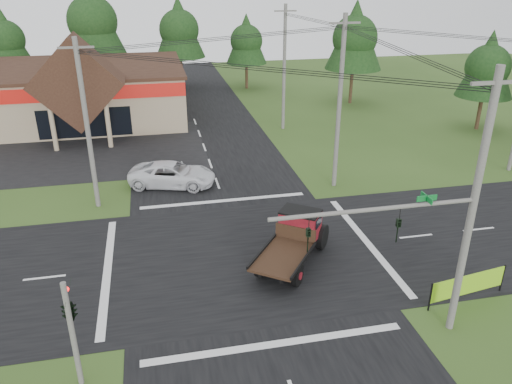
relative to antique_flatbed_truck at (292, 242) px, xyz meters
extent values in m
plane|color=#304C1B|center=(-2.30, 1.17, -1.25)|extent=(120.00, 120.00, 0.00)
cube|color=black|center=(-2.30, 1.17, -1.24)|extent=(12.00, 120.00, 0.02)
cube|color=black|center=(-2.30, 1.17, -1.24)|extent=(120.00, 12.00, 0.02)
cube|color=black|center=(-16.30, 20.17, -1.24)|extent=(28.00, 14.00, 0.02)
cube|color=#9F886B|center=(-18.30, 31.17, 1.25)|extent=(30.00, 15.00, 5.00)
cube|color=#321B14|center=(-18.30, 31.17, 3.80)|extent=(30.40, 15.40, 0.30)
cube|color=#A4120C|center=(-18.30, 23.62, 2.85)|extent=(30.00, 0.12, 1.20)
cube|color=#321B14|center=(-12.30, 22.67, 4.05)|extent=(7.78, 4.00, 7.78)
cylinder|color=#9F886B|center=(-14.50, 20.97, 0.75)|extent=(0.40, 0.40, 4.00)
cylinder|color=#9F886B|center=(-10.10, 20.97, 0.75)|extent=(0.40, 0.40, 4.00)
cube|color=black|center=(-12.30, 23.65, 0.25)|extent=(8.00, 0.08, 2.60)
cylinder|color=#595651|center=(5.20, -6.33, 2.25)|extent=(0.24, 0.24, 7.00)
cylinder|color=#595651|center=(1.20, -6.33, 4.75)|extent=(8.00, 0.16, 0.16)
imported|color=black|center=(2.20, -6.33, 3.75)|extent=(0.16, 0.20, 1.00)
imported|color=black|center=(-1.30, -6.33, 3.75)|extent=(0.16, 0.20, 1.00)
cube|color=#0C6626|center=(3.20, -6.33, 5.00)|extent=(0.80, 0.04, 0.22)
cylinder|color=#595651|center=(-9.80, -6.33, 0.95)|extent=(0.20, 0.20, 4.40)
imported|color=black|center=(-9.80, -6.13, 2.45)|extent=(0.53, 2.48, 1.00)
sphere|color=#FF0C0C|center=(-9.80, -5.98, 2.65)|extent=(0.18, 0.18, 0.18)
cylinder|color=#595651|center=(5.20, -6.33, 4.25)|extent=(0.30, 0.30, 11.00)
cube|color=#595651|center=(5.20, -6.33, 9.15)|extent=(2.00, 0.12, 0.12)
cylinder|color=#595651|center=(-10.30, 9.17, 4.00)|extent=(0.30, 0.30, 10.50)
cube|color=#595651|center=(-10.30, 9.17, 8.65)|extent=(2.00, 0.12, 0.12)
cylinder|color=#595651|center=(5.70, 9.17, 4.50)|extent=(0.30, 0.30, 11.50)
cube|color=#595651|center=(5.70, 9.17, 9.65)|extent=(2.00, 0.12, 0.12)
cylinder|color=#595651|center=(5.70, 23.17, 4.35)|extent=(0.30, 0.30, 11.20)
cube|color=#595651|center=(5.70, 23.17, 9.35)|extent=(2.00, 0.12, 0.12)
cylinder|color=#332316|center=(-22.30, 43.17, 0.50)|extent=(0.36, 0.36, 3.50)
cone|color=black|center=(-22.30, 43.17, 5.55)|extent=(5.60, 5.60, 6.60)
sphere|color=black|center=(-22.30, 43.17, 5.25)|extent=(4.40, 4.40, 4.40)
cylinder|color=#332316|center=(-12.30, 42.17, 1.02)|extent=(0.36, 0.36, 4.55)
cone|color=black|center=(-12.30, 42.17, 7.59)|extent=(7.28, 7.28, 8.58)
sphere|color=black|center=(-12.30, 42.17, 7.20)|extent=(5.72, 5.72, 5.72)
cylinder|color=#332316|center=(-2.30, 43.17, 0.67)|extent=(0.36, 0.36, 3.85)
cone|color=black|center=(-2.30, 43.17, 6.23)|extent=(6.16, 6.16, 7.26)
sphere|color=black|center=(-2.30, 43.17, 5.90)|extent=(4.84, 4.84, 4.84)
cylinder|color=#332316|center=(5.70, 41.17, 0.32)|extent=(0.36, 0.36, 3.15)
cone|color=black|center=(5.70, 41.17, 4.87)|extent=(5.04, 5.04, 5.94)
sphere|color=black|center=(5.70, 41.17, 4.60)|extent=(3.96, 3.96, 3.96)
cylinder|color=#332316|center=(15.70, 31.17, 0.67)|extent=(0.36, 0.36, 3.85)
cone|color=black|center=(15.70, 31.17, 6.23)|extent=(6.16, 6.16, 7.26)
sphere|color=black|center=(15.70, 31.17, 5.90)|extent=(4.84, 4.84, 4.84)
cylinder|color=#332316|center=(23.70, 19.17, 0.32)|extent=(0.36, 0.36, 3.15)
cone|color=black|center=(23.70, 19.17, 4.87)|extent=(5.04, 5.04, 5.94)
sphere|color=black|center=(23.70, 19.17, 4.60)|extent=(3.96, 3.96, 3.96)
imported|color=silver|center=(-5.38, 11.52, -0.43)|extent=(6.47, 4.30, 1.65)
camera|label=1|loc=(-6.40, -21.25, 12.69)|focal=35.00mm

